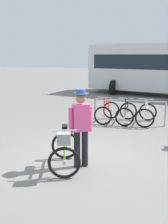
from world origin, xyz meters
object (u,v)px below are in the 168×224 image
object	(u,v)px
racked_bike_red	(107,112)
person_with_featured_bike	(81,125)
racked_bike_white	(146,114)
featured_bicycle	(65,150)
racked_bike_black	(126,113)

from	to	relation	value
racked_bike_red	person_with_featured_bike	world-z (taller)	person_with_featured_bike
racked_bike_white	featured_bicycle	bearing A→B (deg)	-106.66
racked_bike_red	person_with_featured_bike	distance (m)	4.11
racked_bike_black	featured_bicycle	xyz separation A→B (m)	(-0.62, -4.35, 0.08)
racked_bike_white	featured_bicycle	size ratio (longest dim) A/B	0.88
racked_bike_black	featured_bicycle	size ratio (longest dim) A/B	0.89
racked_bike_black	person_with_featured_bike	distance (m)	4.15
featured_bicycle	person_with_featured_bike	xyz separation A→B (m)	(0.28, 0.25, 0.50)
racked_bike_red	racked_bike_white	world-z (taller)	same
racked_bike_white	racked_bike_black	bearing A→B (deg)	-176.52
racked_bike_red	featured_bicycle	world-z (taller)	same
racked_bike_red	racked_bike_black	size ratio (longest dim) A/B	1.04
racked_bike_black	person_with_featured_bike	world-z (taller)	person_with_featured_bike
racked_bike_red	featured_bicycle	xyz separation A→B (m)	(0.08, -4.31, 0.08)
racked_bike_red	racked_bike_white	xyz separation A→B (m)	(1.40, 0.09, 0.00)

